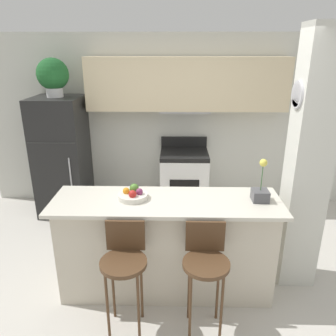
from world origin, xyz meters
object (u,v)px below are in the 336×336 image
Objects in this scene: bar_stool_left at (124,262)px; orchid_vase at (260,191)px; stove_range at (184,181)px; refrigerator at (62,157)px; potted_plant_on_fridge at (53,76)px; trash_bin at (100,206)px; fruit_bowl at (133,194)px; bar_stool_right at (206,263)px.

bar_stool_left is 1.38m from orchid_vase.
stove_range is at bearing 76.34° from bar_stool_left.
refrigerator is 3.32× the size of potted_plant_on_fridge.
potted_plant_on_fridge reaches higher than trash_bin.
potted_plant_on_fridge is 1.82× the size of fruit_bowl.
bar_stool_right is at bearing -55.56° from trash_bin.
bar_stool_left is 1.91× the size of potted_plant_on_fridge.
stove_range is 2.08× the size of potted_plant_on_fridge.
potted_plant_on_fridge is at bearing 118.95° from bar_stool_left.
fruit_bowl is at bearing 178.95° from orchid_vase.
trash_bin is at bearing 108.76° from bar_stool_left.
refrigerator reaches higher than stove_range.
trash_bin is (-0.66, 1.95, -0.47)m from bar_stool_left.
fruit_bowl reaches higher than trash_bin.
orchid_vase is (1.21, 0.50, 0.43)m from bar_stool_left.
orchid_vase is at bearing -35.21° from potted_plant_on_fridge.
bar_stool_right is 3.20m from potted_plant_on_fridge.
orchid_vase is at bearing 43.07° from bar_stool_right.
potted_plant_on_fridge reaches higher than bar_stool_right.
bar_stool_left is 2.12m from trash_bin.
orchid_vase is at bearing -35.21° from refrigerator.
stove_range is at bearing 110.17° from orchid_vase.
bar_stool_right is 2.58× the size of trash_bin.
bar_stool_left is 0.68m from bar_stool_right.
bar_stool_left is at bearing -157.67° from orchid_vase.
bar_stool_right is 2.41× the size of orchid_vase.
orchid_vase is at bearing -1.05° from fruit_bowl.
stove_range reaches higher than trash_bin.
bar_stool_left is 3.48× the size of fruit_bowl.
trash_bin is at bearing 115.57° from fruit_bowl.
orchid_vase is at bearing -37.95° from trash_bin.
orchid_vase is (0.65, -1.78, 0.64)m from stove_range.
refrigerator is at bearing -64.50° from potted_plant_on_fridge.
stove_range is 1.09× the size of bar_stool_left.
refrigerator reaches higher than fruit_bowl.
bar_stool_right is 0.85m from orchid_vase.
refrigerator is 4.50× the size of trash_bin.
orchid_vase reaches higher than fruit_bowl.
bar_stool_left is 2.85m from potted_plant_on_fridge.
bar_stool_right is (0.12, -2.28, 0.20)m from stove_range.
bar_stool_right is 3.48× the size of fruit_bowl.
trash_bin is at bearing -24.57° from potted_plant_on_fridge.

